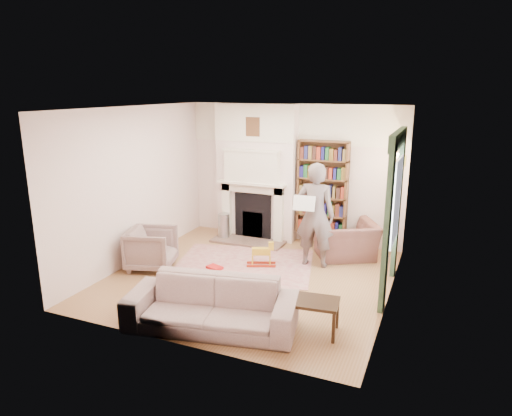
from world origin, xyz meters
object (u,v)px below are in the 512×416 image
at_px(bookcase, 322,188).
at_px(armchair_reading, 346,240).
at_px(sofa, 211,305).
at_px(man_reading, 315,215).
at_px(coffee_table, 311,316).
at_px(armchair_left, 152,248).
at_px(rocking_horse, 261,254).
at_px(paraffin_heater, 224,226).

bearing_deg(bookcase, armchair_reading, -42.06).
bearing_deg(armchair_reading, sofa, 42.43).
xyz_separation_m(sofa, man_reading, (0.65, 2.67, 0.61)).
distance_m(man_reading, coffee_table, 2.45).
relative_size(armchair_left, man_reading, 0.42).
bearing_deg(sofa, armchair_left, 132.55).
height_order(sofa, rocking_horse, sofa).
xyz_separation_m(bookcase, man_reading, (0.19, -1.17, -0.24)).
relative_size(coffee_table, paraffin_heater, 1.27).
xyz_separation_m(coffee_table, paraffin_heater, (-2.76, 2.98, 0.05)).
bearing_deg(sofa, coffee_table, 6.75).
bearing_deg(man_reading, coffee_table, 100.68).
bearing_deg(armchair_reading, bookcase, -71.02).
xyz_separation_m(armchair_reading, rocking_horse, (-1.30, -1.01, -0.12)).
distance_m(coffee_table, rocking_horse, 2.36).
bearing_deg(bookcase, coffee_table, -77.19).
bearing_deg(man_reading, armchair_left, 21.15).
relative_size(armchair_left, sofa, 0.35).
distance_m(armchair_reading, coffee_table, 2.88).
xyz_separation_m(armchair_left, paraffin_heater, (0.45, 1.93, -0.09)).
bearing_deg(coffee_table, bookcase, 96.56).
bearing_deg(armchair_reading, rocking_horse, 8.79).
bearing_deg(rocking_horse, paraffin_heater, 118.18).
height_order(sofa, man_reading, man_reading).
relative_size(armchair_reading, man_reading, 0.57).
bearing_deg(armchair_reading, man_reading, 24.17).
bearing_deg(armchair_reading, armchair_left, 1.89).
bearing_deg(rocking_horse, armchair_left, -176.28).
xyz_separation_m(bookcase, coffee_table, (0.78, -3.45, -0.95)).
height_order(armchair_reading, paraffin_heater, armchair_reading).
height_order(armchair_reading, coffee_table, armchair_reading).
bearing_deg(sofa, armchair_reading, 60.34).
relative_size(bookcase, sofa, 0.83).
distance_m(armchair_reading, paraffin_heater, 2.61).
relative_size(armchair_reading, rocking_horse, 2.05).
height_order(coffee_table, rocking_horse, rocking_horse).
xyz_separation_m(sofa, paraffin_heater, (-1.51, 3.38, -0.05)).
xyz_separation_m(armchair_reading, paraffin_heater, (-2.61, 0.11, -0.07)).
bearing_deg(sofa, bookcase, 72.07).
relative_size(sofa, coffee_table, 3.20).
height_order(bookcase, coffee_table, bookcase).
distance_m(bookcase, armchair_left, 3.51).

